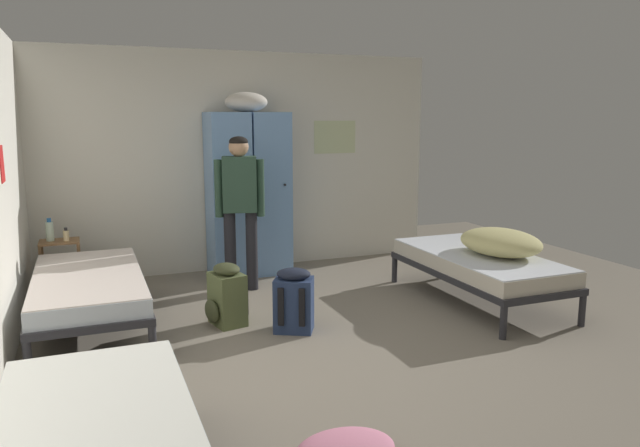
{
  "coord_description": "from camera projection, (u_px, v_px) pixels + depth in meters",
  "views": [
    {
      "loc": [
        -1.75,
        -4.13,
        1.81
      ],
      "look_at": [
        0.0,
        0.27,
        0.95
      ],
      "focal_mm": 33.37,
      "sensor_mm": 36.0,
      "label": 1
    }
  ],
  "objects": [
    {
      "name": "ground_plane",
      "position": [
        333.0,
        346.0,
        4.74
      ],
      "size": [
        8.7,
        8.7,
        0.0
      ],
      "primitive_type": "plane",
      "color": "gray"
    },
    {
      "name": "room_backdrop",
      "position": [
        145.0,
        178.0,
        5.23
      ],
      "size": [
        4.78,
        5.5,
        2.54
      ],
      "color": "silver",
      "rests_on": "ground_plane"
    },
    {
      "name": "locker_bank",
      "position": [
        248.0,
        190.0,
        6.78
      ],
      "size": [
        0.9,
        0.55,
        2.07
      ],
      "color": "#6B93C6",
      "rests_on": "ground_plane"
    },
    {
      "name": "shelf_unit",
      "position": [
        61.0,
        262.0,
        6.03
      ],
      "size": [
        0.38,
        0.3,
        0.57
      ],
      "color": "brown",
      "rests_on": "ground_plane"
    },
    {
      "name": "bed_right",
      "position": [
        479.0,
        264.0,
        5.81
      ],
      "size": [
        0.9,
        1.9,
        0.49
      ],
      "color": "#28282D",
      "rests_on": "ground_plane"
    },
    {
      "name": "bed_left_rear",
      "position": [
        88.0,
        286.0,
        5.06
      ],
      "size": [
        0.9,
        1.9,
        0.49
      ],
      "color": "#28282D",
      "rests_on": "ground_plane"
    },
    {
      "name": "bedding_heap",
      "position": [
        500.0,
        242.0,
        5.71
      ],
      "size": [
        0.68,
        0.88,
        0.25
      ],
      "color": "#D1C67F",
      "rests_on": "bed_right"
    },
    {
      "name": "person_traveler",
      "position": [
        240.0,
        199.0,
        6.11
      ],
      "size": [
        0.5,
        0.28,
        1.61
      ],
      "color": "black",
      "rests_on": "ground_plane"
    },
    {
      "name": "water_bottle",
      "position": [
        50.0,
        231.0,
        5.96
      ],
      "size": [
        0.08,
        0.08,
        0.23
      ],
      "color": "silver",
      "rests_on": "shelf_unit"
    },
    {
      "name": "lotion_bottle",
      "position": [
        66.0,
        235.0,
        5.97
      ],
      "size": [
        0.06,
        0.06,
        0.14
      ],
      "color": "beige",
      "rests_on": "shelf_unit"
    },
    {
      "name": "backpack_olive",
      "position": [
        226.0,
        296.0,
        5.19
      ],
      "size": [
        0.38,
        0.36,
        0.55
      ],
      "color": "#566038",
      "rests_on": "ground_plane"
    },
    {
      "name": "backpack_navy",
      "position": [
        294.0,
        301.0,
        5.05
      ],
      "size": [
        0.4,
        0.41,
        0.55
      ],
      "color": "navy",
      "rests_on": "ground_plane"
    }
  ]
}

